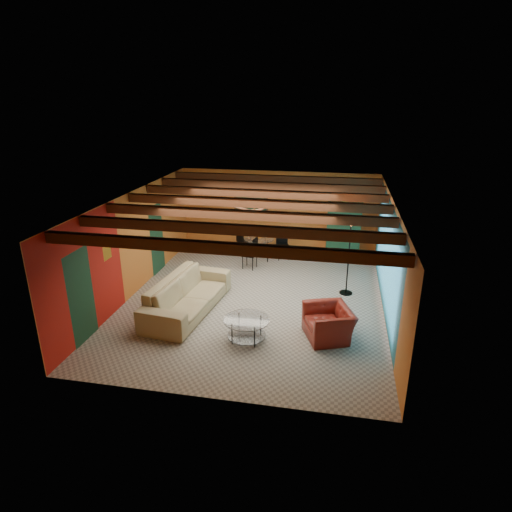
% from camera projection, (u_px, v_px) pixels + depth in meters
% --- Properties ---
extents(room, '(6.52, 8.01, 2.71)m').
position_uv_depth(room, '(255.00, 211.00, 10.67)').
color(room, gray).
rests_on(room, ground).
extents(sofa, '(1.49, 3.07, 0.86)m').
position_uv_depth(sofa, '(188.00, 295.00, 10.70)').
color(sofa, '#988A62').
rests_on(sofa, ground).
extents(armchair, '(1.25, 1.33, 0.69)m').
position_uv_depth(armchair, '(328.00, 323.00, 9.55)').
color(armchair, maroon).
rests_on(armchair, ground).
extents(coffee_table, '(1.07, 1.07, 0.51)m').
position_uv_depth(coffee_table, '(247.00, 329.00, 9.47)').
color(coffee_table, white).
rests_on(coffee_table, ground).
extents(dining_table, '(2.46, 2.46, 1.00)m').
position_uv_depth(dining_table, '(259.00, 245.00, 13.98)').
color(dining_table, white).
rests_on(dining_table, ground).
extents(armoire, '(1.06, 0.59, 1.79)m').
position_uv_depth(armoire, '(343.00, 231.00, 14.10)').
color(armoire, maroon).
rests_on(armoire, ground).
extents(floor_lamp, '(0.56, 0.56, 2.10)m').
position_uv_depth(floor_lamp, '(349.00, 257.00, 11.41)').
color(floor_lamp, black).
rests_on(floor_lamp, ground).
extents(ceiling_fan, '(1.50, 1.50, 0.44)m').
position_uv_depth(ceiling_fan, '(254.00, 212.00, 10.57)').
color(ceiling_fan, '#472614').
rests_on(ceiling_fan, ceiling).
extents(painting, '(1.05, 0.03, 0.65)m').
position_uv_depth(painting, '(251.00, 202.00, 14.62)').
color(painting, black).
rests_on(painting, wall_back).
extents(potted_plant, '(0.51, 0.48, 0.45)m').
position_uv_depth(potted_plant, '(346.00, 197.00, 13.70)').
color(potted_plant, '#26661E').
rests_on(potted_plant, armoire).
extents(vase, '(0.26, 0.26, 0.21)m').
position_uv_depth(vase, '(259.00, 227.00, 13.77)').
color(vase, orange).
rests_on(vase, dining_table).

